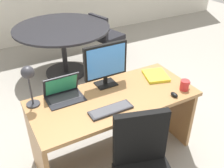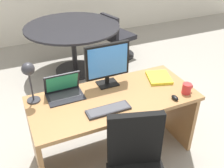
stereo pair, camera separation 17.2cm
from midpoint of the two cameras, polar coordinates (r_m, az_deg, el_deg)
ground at (r=3.99m, az=-11.51°, el=-0.73°), size 12.00×12.00×0.00m
desk at (r=2.57m, az=-2.05°, el=-6.29°), size 1.56×0.70×0.73m
monitor at (r=2.48m, az=-3.41°, el=4.70°), size 0.44×0.16×0.43m
laptop at (r=2.43m, az=-12.75°, el=-1.51°), size 0.33×0.24×0.22m
keyboard at (r=2.23m, az=-2.47°, el=-5.76°), size 0.39×0.12×0.02m
mouse at (r=2.45m, az=11.60°, el=-2.37°), size 0.05×0.08×0.04m
desk_lamp at (r=2.27m, az=-19.98°, el=1.26°), size 0.12×0.14×0.40m
book at (r=2.74m, az=7.84°, el=1.79°), size 0.29×0.32×0.03m
coffee_mug at (r=2.56m, az=13.87°, el=-0.28°), size 0.11×0.09×0.10m
meeting_table at (r=4.12m, az=-11.99°, el=9.71°), size 1.45×1.45×0.79m
meeting_chair_near at (r=4.72m, az=-2.48°, el=9.60°), size 0.58×0.56×0.80m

